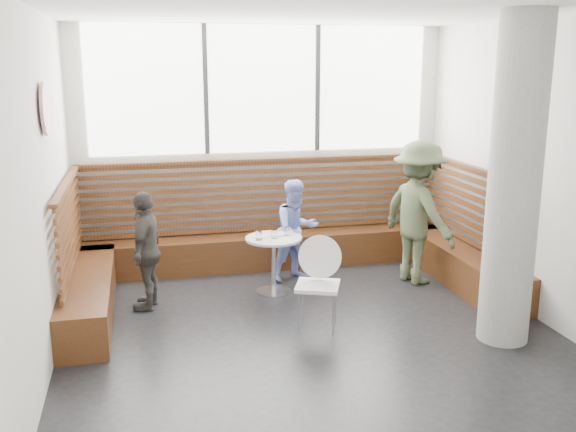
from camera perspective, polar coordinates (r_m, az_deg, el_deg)
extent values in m
cube|color=silver|center=(6.30, 2.08, 3.24)|extent=(5.00, 5.00, 3.20)
cube|color=black|center=(6.77, 1.96, -10.19)|extent=(5.00, 5.00, 0.01)
cube|color=white|center=(6.21, 2.21, 17.89)|extent=(5.00, 5.00, 0.01)
cube|color=white|center=(8.62, -2.28, 11.20)|extent=(4.50, 0.02, 1.65)
cube|color=#3F3F42|center=(8.49, -7.33, 11.06)|extent=(0.06, 0.04, 1.65)
cube|color=#3F3F42|center=(8.77, 2.65, 11.23)|extent=(0.06, 0.04, 1.65)
cube|color=#442411|center=(8.75, -1.87, -3.07)|extent=(5.00, 0.50, 0.45)
cube|color=#442411|center=(7.67, -17.14, -6.11)|extent=(0.50, 2.50, 0.45)
cube|color=#442411|center=(8.57, 14.44, -3.86)|extent=(0.50, 2.50, 0.45)
cube|color=#492712|center=(8.74, -2.12, 1.80)|extent=(4.88, 0.08, 0.98)
cube|color=#492712|center=(7.48, -18.82, -0.92)|extent=(0.08, 2.38, 0.98)
cube|color=#492712|center=(8.47, 15.75, 0.93)|extent=(0.08, 2.38, 0.98)
cylinder|color=gray|center=(6.50, 19.48, 2.80)|extent=(0.50, 0.50, 3.20)
cylinder|color=white|center=(6.44, -20.78, 8.90)|extent=(0.03, 0.50, 0.50)
cylinder|color=silver|center=(7.84, -1.28, -6.70)|extent=(0.42, 0.42, 0.02)
cylinder|color=silver|center=(7.74, -1.29, -4.38)|extent=(0.06, 0.06, 0.66)
cylinder|color=#B7B7BA|center=(7.64, -1.30, -2.02)|extent=(0.67, 0.67, 0.03)
cube|color=white|center=(6.67, 2.66, -6.24)|extent=(0.44, 0.42, 0.04)
cylinder|color=white|center=(6.76, 2.25, -3.64)|extent=(0.46, 0.11, 0.46)
cylinder|color=silver|center=(6.58, 1.51, -8.81)|extent=(0.02, 0.02, 0.45)
cylinder|color=silver|center=(6.67, 4.48, -8.53)|extent=(0.02, 0.02, 0.45)
cylinder|color=silver|center=(6.86, 0.84, -7.85)|extent=(0.02, 0.02, 0.45)
cylinder|color=silver|center=(6.95, 3.70, -7.59)|extent=(0.02, 0.02, 0.45)
imported|color=#4D593B|center=(8.14, 11.54, 0.28)|extent=(0.99, 1.31, 1.79)
imported|color=#899BED|center=(8.12, 0.74, -1.28)|extent=(0.76, 0.67, 1.30)
imported|color=#423E3B|center=(7.35, -12.47, -2.99)|extent=(0.54, 0.85, 1.35)
cylinder|color=white|center=(7.68, -2.49, -1.79)|extent=(0.19, 0.19, 0.01)
cylinder|color=white|center=(7.76, -0.86, -1.62)|extent=(0.19, 0.19, 0.01)
cylinder|color=white|center=(7.52, -2.61, -1.70)|extent=(0.07, 0.07, 0.12)
cylinder|color=white|center=(7.59, -1.24, -1.60)|extent=(0.07, 0.07, 0.10)
cylinder|color=white|center=(7.73, -0.09, -1.33)|extent=(0.07, 0.07, 0.10)
cube|color=#A5C64C|center=(7.51, -0.58, -2.17)|extent=(0.22, 0.16, 0.00)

